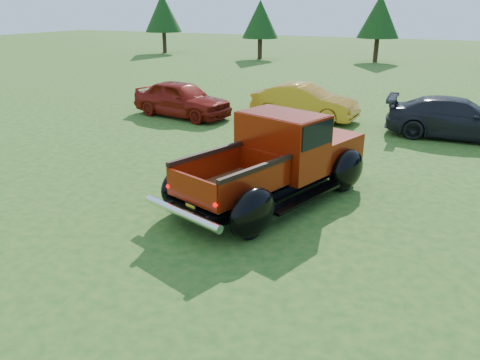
% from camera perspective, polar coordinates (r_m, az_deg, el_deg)
% --- Properties ---
extents(ground, '(120.00, 120.00, 0.00)m').
position_cam_1_polar(ground, '(9.38, 0.75, -5.99)').
color(ground, '#204C15').
rests_on(ground, ground).
extents(tree_far_west, '(3.33, 3.33, 5.20)m').
position_cam_1_polar(tree_far_west, '(45.45, -9.38, 19.46)').
color(tree_far_west, '#332114').
rests_on(tree_far_west, ground).
extents(tree_west, '(2.94, 2.94, 4.60)m').
position_cam_1_polar(tree_west, '(39.79, 2.49, 18.98)').
color(tree_west, '#332114').
rests_on(tree_west, ground).
extents(tree_mid_left, '(3.20, 3.20, 5.00)m').
position_cam_1_polar(tree_mid_left, '(39.19, 16.62, 18.58)').
color(tree_mid_left, '#332114').
rests_on(tree_mid_left, ground).
extents(pickup_truck, '(3.73, 5.60, 1.95)m').
position_cam_1_polar(pickup_truck, '(10.75, 5.11, 2.78)').
color(pickup_truck, black).
rests_on(pickup_truck, ground).
extents(show_car_red, '(4.38, 2.34, 1.42)m').
position_cam_1_polar(show_car_red, '(18.94, -7.11, 9.80)').
color(show_car_red, maroon).
rests_on(show_car_red, ground).
extents(show_car_yellow, '(4.15, 1.65, 1.34)m').
position_cam_1_polar(show_car_yellow, '(18.50, 7.89, 9.40)').
color(show_car_yellow, orange).
rests_on(show_car_yellow, ground).
extents(show_car_grey, '(4.65, 2.08, 1.32)m').
position_cam_1_polar(show_car_grey, '(17.25, 24.97, 6.83)').
color(show_car_grey, black).
rests_on(show_car_grey, ground).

